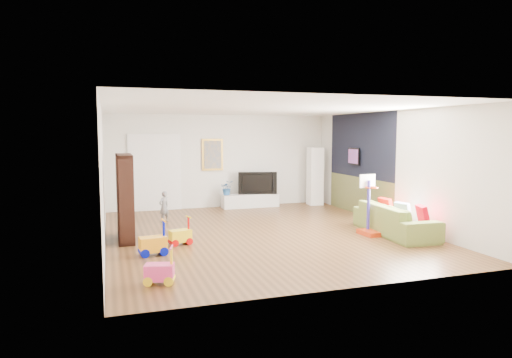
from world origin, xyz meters
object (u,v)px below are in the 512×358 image
object	(u,v)px
sofa	(395,219)
media_console	(250,201)
basketball_hoop	(373,205)
bookshelf	(125,197)

from	to	relation	value
sofa	media_console	bearing A→B (deg)	26.91
media_console	sofa	world-z (taller)	sofa
sofa	basketball_hoop	distance (m)	0.60
bookshelf	sofa	distance (m)	5.71
sofa	bookshelf	bearing A→B (deg)	80.73
media_console	bookshelf	distance (m)	4.86
bookshelf	basketball_hoop	size ratio (longest dim) A/B	1.35
bookshelf	sofa	world-z (taller)	bookshelf
sofa	basketball_hoop	size ratio (longest dim) A/B	1.71
bookshelf	basketball_hoop	xyz separation A→B (m)	(5.04, -1.17, -0.23)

